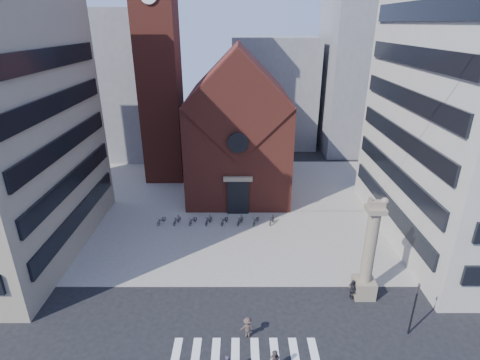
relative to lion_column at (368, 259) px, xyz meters
name	(u,v)px	position (x,y,z in m)	size (l,w,h in m)	color
ground	(237,323)	(-10.01, -3.00, -3.46)	(120.00, 120.00, 0.00)	black
piazza	(238,205)	(-10.01, 16.00, -3.43)	(46.00, 30.00, 0.05)	#9C968E
zebra_crossing	(245,357)	(-9.46, -6.00, -3.45)	(10.20, 3.20, 0.01)	white
church	(238,127)	(-10.01, 22.04, 4.53)	(12.00, 16.65, 18.00)	maroon
campanile	(158,60)	(-20.01, 25.00, 12.28)	(5.50, 5.50, 31.20)	maroon
bg_block_left	(113,84)	(-30.01, 37.00, 7.54)	(16.00, 14.00, 22.00)	gray
bg_block_mid	(273,92)	(-4.01, 42.00, 5.54)	(14.00, 12.00, 18.00)	gray
bg_block_right	(373,76)	(11.99, 39.00, 8.54)	(16.00, 14.00, 24.00)	gray
lion_column	(368,259)	(0.00, 0.00, 0.00)	(1.63, 1.60, 8.68)	gray
traffic_light	(414,308)	(1.99, -4.00, -1.17)	(0.13, 0.16, 4.30)	black
pedestrian_2	(352,290)	(-1.01, -0.38, -2.60)	(1.00, 0.42, 1.71)	#232229
pedestrian_3	(247,327)	(-9.29, -4.24, -2.66)	(1.02, 0.59, 1.59)	#46362E
scooter_0	(161,220)	(-18.27, 11.45, -2.99)	(0.56, 1.59, 0.84)	black
scooter_1	(177,220)	(-16.57, 11.45, -2.94)	(0.44, 1.54, 0.93)	black
scooter_2	(193,220)	(-14.87, 11.45, -2.99)	(0.56, 1.59, 0.84)	black
scooter_3	(209,220)	(-13.16, 11.45, -2.94)	(0.44, 1.54, 0.93)	black
scooter_4	(225,220)	(-11.46, 11.45, -2.99)	(0.56, 1.59, 0.84)	black
scooter_5	(240,220)	(-9.76, 11.45, -2.94)	(0.44, 1.54, 0.93)	black
scooter_6	(256,220)	(-8.06, 11.45, -2.99)	(0.56, 1.59, 0.84)	black
scooter_7	(272,220)	(-6.35, 11.45, -2.94)	(0.44, 1.54, 0.93)	black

